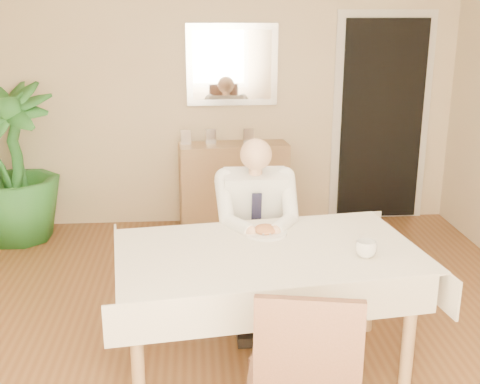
{
  "coord_description": "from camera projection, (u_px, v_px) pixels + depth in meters",
  "views": [
    {
      "loc": [
        -0.27,
        -3.26,
        2.06
      ],
      "look_at": [
        0.0,
        0.35,
        0.95
      ],
      "focal_mm": 45.0,
      "sensor_mm": 36.0,
      "label": 1
    }
  ],
  "objects": [
    {
      "name": "room",
      "position": [
        245.0,
        150.0,
        3.35
      ],
      "size": [
        5.0,
        5.02,
        2.6
      ],
      "color": "brown",
      "rests_on": "ground"
    },
    {
      "name": "doorway",
      "position": [
        381.0,
        121.0,
        5.9
      ],
      "size": [
        0.96,
        0.07,
        2.1
      ],
      "color": "beige",
      "rests_on": "ground"
    },
    {
      "name": "mirror",
      "position": [
        232.0,
        65.0,
        5.64
      ],
      "size": [
        0.86,
        0.04,
        0.76
      ],
      "color": "silver",
      "rests_on": "room"
    },
    {
      "name": "dining_table",
      "position": [
        267.0,
        263.0,
        3.43
      ],
      "size": [
        1.84,
        1.24,
        0.75
      ],
      "rotation": [
        0.0,
        0.0,
        0.13
      ],
      "color": "#916946",
      "rests_on": "ground"
    },
    {
      "name": "chair_far",
      "position": [
        253.0,
        237.0,
        4.32
      ],
      "size": [
        0.45,
        0.45,
        0.87
      ],
      "rotation": [
        0.0,
        0.0,
        0.09
      ],
      "color": "#47291D",
      "rests_on": "ground"
    },
    {
      "name": "chair_near",
      "position": [
        302.0,
        372.0,
        2.63
      ],
      "size": [
        0.52,
        0.53,
        0.95
      ],
      "rotation": [
        0.0,
        0.0,
        -0.19
      ],
      "color": "#47291D",
      "rests_on": "ground"
    },
    {
      "name": "seated_man",
      "position": [
        257.0,
        224.0,
        3.98
      ],
      "size": [
        0.48,
        0.72,
        1.24
      ],
      "color": "white",
      "rests_on": "ground"
    },
    {
      "name": "plate",
      "position": [
        265.0,
        233.0,
        3.63
      ],
      "size": [
        0.26,
        0.26,
        0.02
      ],
      "primitive_type": "cylinder",
      "color": "white",
      "rests_on": "dining_table"
    },
    {
      "name": "food",
      "position": [
        265.0,
        229.0,
        3.62
      ],
      "size": [
        0.14,
        0.14,
        0.06
      ],
      "primitive_type": "ellipsoid",
      "color": "brown",
      "rests_on": "dining_table"
    },
    {
      "name": "knife",
      "position": [
        273.0,
        234.0,
        3.57
      ],
      "size": [
        0.01,
        0.13,
        0.01
      ],
      "primitive_type": "cylinder",
      "rotation": [
        1.57,
        0.0,
        0.0
      ],
      "color": "silver",
      "rests_on": "dining_table"
    },
    {
      "name": "fork",
      "position": [
        260.0,
        234.0,
        3.56
      ],
      "size": [
        0.01,
        0.13,
        0.01
      ],
      "primitive_type": "cylinder",
      "rotation": [
        1.57,
        0.0,
        0.0
      ],
      "color": "silver",
      "rests_on": "dining_table"
    },
    {
      "name": "coffee_mug",
      "position": [
        366.0,
        249.0,
        3.29
      ],
      "size": [
        0.15,
        0.15,
        0.09
      ],
      "primitive_type": "imported",
      "rotation": [
        0.0,
        0.0,
        0.35
      ],
      "color": "white",
      "rests_on": "dining_table"
    },
    {
      "name": "sideboard",
      "position": [
        234.0,
        185.0,
        5.83
      ],
      "size": [
        1.06,
        0.45,
        0.83
      ],
      "primitive_type": "cube",
      "rotation": [
        0.0,
        0.0,
        0.09
      ],
      "color": "#916946",
      "rests_on": "ground"
    },
    {
      "name": "photo_frame_left",
      "position": [
        186.0,
        137.0,
        5.66
      ],
      "size": [
        0.1,
        0.02,
        0.14
      ],
      "primitive_type": "cube",
      "color": "silver",
      "rests_on": "sideboard"
    },
    {
      "name": "photo_frame_center",
      "position": [
        211.0,
        136.0,
        5.7
      ],
      "size": [
        0.1,
        0.02,
        0.14
      ],
      "primitive_type": "cube",
      "color": "silver",
      "rests_on": "sideboard"
    },
    {
      "name": "photo_frame_right",
      "position": [
        249.0,
        136.0,
        5.72
      ],
      "size": [
        0.1,
        0.02,
        0.14
      ],
      "primitive_type": "cube",
      "color": "silver",
      "rests_on": "sideboard"
    },
    {
      "name": "potted_palm",
      "position": [
        13.0,
        164.0,
        5.4
      ],
      "size": [
        1.01,
        1.01,
        1.43
      ],
      "primitive_type": "imported",
      "rotation": [
        0.0,
        0.0,
        -0.31
      ],
      "color": "#225E23",
      "rests_on": "ground"
    }
  ]
}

